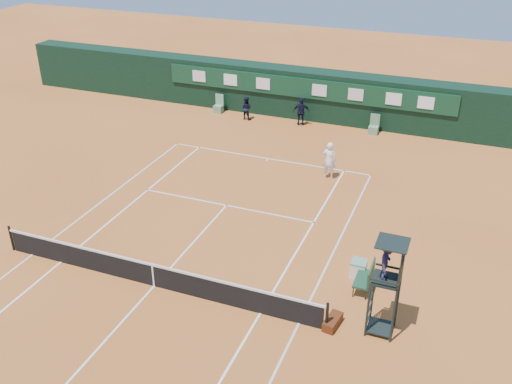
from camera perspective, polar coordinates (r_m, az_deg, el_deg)
ground at (r=21.20m, az=-10.13°, el=-9.23°), size 90.00×90.00×0.00m
court_lines at (r=21.20m, az=-10.13°, el=-9.22°), size 11.05×23.85×0.01m
tennis_net at (r=20.90m, az=-10.24°, el=-8.12°), size 12.90×0.10×1.10m
back_wall at (r=35.97m, az=5.13°, el=9.76°), size 40.00×1.65×3.00m
linesman_chair_left at (r=37.09m, az=-3.76°, el=8.44°), size 0.55×0.50×1.15m
linesman_chair_right at (r=34.29m, az=11.68°, el=6.25°), size 0.55×0.50×1.15m
umpire_chair at (r=17.97m, az=13.00°, el=-7.47°), size 0.96×0.95×3.42m
player_bench at (r=20.71m, az=11.01°, el=-8.28°), size 0.56×1.20×1.10m
tennis_bag at (r=19.28m, az=7.67°, el=-12.75°), size 0.52×0.94×0.33m
cooler at (r=21.53m, az=10.22°, el=-7.53°), size 0.57×0.57×0.65m
tennis_ball at (r=28.97m, az=0.89°, el=2.09°), size 0.06×0.06×0.06m
player at (r=28.20m, az=7.33°, el=3.17°), size 0.70×0.47×1.90m
ball_kid_left at (r=35.66m, az=-0.99°, el=8.38°), size 0.74×0.60×1.45m
ball_kid_right at (r=34.78m, az=4.54°, el=8.02°), size 1.09×0.74×1.72m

